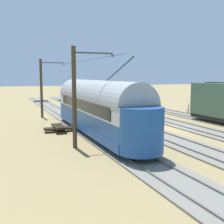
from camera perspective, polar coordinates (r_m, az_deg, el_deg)
The scene contains 11 objects.
ground_plane at distance 25.45m, azimuth 11.07°, elevation -3.31°, with size 220.00×220.00×0.00m, color #937F51.
track_streetcar_siding at distance 29.77m, azimuth 21.49°, elevation -2.05°, with size 2.80×80.00×0.18m.
track_adjacent_siding at distance 26.94m, azimuth 14.65°, elevation -2.71°, with size 2.80×80.00×0.18m.
track_third_siding at distance 24.59m, azimuth 6.35°, elevation -3.46°, with size 2.80×80.00×0.18m.
track_outer_siding at distance 22.86m, azimuth -3.46°, elevation -4.26°, with size 2.80×80.00×0.18m.
vintage_streetcar at distance 22.13m, azimuth -3.16°, elevation 1.15°, with size 2.65×17.36×5.56m.
catenary_pole_foreground at distance 32.45m, azimuth -13.98°, elevation 4.94°, with size 2.85×0.28×6.50m.
catenary_pole_mid_near at distance 18.12m, azimuth -7.40°, elevation 3.37°, with size 2.85×0.28×6.50m.
overhead_wire_run at distance 26.38m, azimuth -6.72°, elevation 10.16°, with size 2.64×18.60×0.18m.
switch_stand at distance 35.86m, azimuth 15.19°, elevation 0.77°, with size 0.50×0.30×1.24m.
spare_tie_stack at distance 23.97m, azimuth -10.71°, elevation -3.30°, with size 2.40×2.40×0.54m.
Camera 1 is at (13.73, 20.92, 4.64)m, focal length 45.16 mm.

